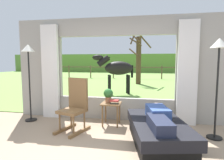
% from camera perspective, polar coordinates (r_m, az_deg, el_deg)
% --- Properties ---
extents(back_wall_with_window, '(5.20, 0.12, 2.55)m').
position_cam_1_polar(back_wall_with_window, '(4.73, 1.01, 2.96)').
color(back_wall_with_window, '#9E998E').
rests_on(back_wall_with_window, ground_plane).
extents(curtain_panel_left, '(0.44, 0.10, 2.40)m').
position_cam_1_polar(curtain_panel_left, '(5.15, -18.17, 2.35)').
color(curtain_panel_left, silver).
rests_on(curtain_panel_left, ground_plane).
extents(curtain_panel_right, '(0.44, 0.10, 2.40)m').
position_cam_1_polar(curtain_panel_right, '(4.62, 21.88, 1.86)').
color(curtain_panel_right, silver).
rests_on(curtain_panel_right, ground_plane).
extents(outdoor_pasture_lawn, '(36.00, 21.68, 0.02)m').
position_cam_1_polar(outdoor_pasture_lawn, '(15.65, 7.53, 0.32)').
color(outdoor_pasture_lawn, '#759E47').
rests_on(outdoor_pasture_lawn, ground_plane).
extents(distant_hill_ridge, '(36.00, 2.00, 2.40)m').
position_cam_1_polar(distant_hill_ridge, '(25.41, 8.69, 5.07)').
color(distant_hill_ridge, olive).
rests_on(distant_hill_ridge, ground_plane).
extents(recliner_sofa, '(1.23, 1.85, 0.42)m').
position_cam_1_polar(recliner_sofa, '(3.58, 13.64, -15.02)').
color(recliner_sofa, black).
rests_on(recliner_sofa, ground_plane).
extents(reclining_person, '(0.45, 1.43, 0.22)m').
position_cam_1_polar(reclining_person, '(3.44, 13.81, -10.58)').
color(reclining_person, '#334C8C').
rests_on(reclining_person, recliner_sofa).
extents(rocking_chair, '(0.64, 0.79, 1.12)m').
position_cam_1_polar(rocking_chair, '(4.11, -11.14, -7.50)').
color(rocking_chair, brown).
rests_on(rocking_chair, ground_plane).
extents(side_table, '(0.44, 0.44, 0.52)m').
position_cam_1_polar(side_table, '(4.39, -0.24, -8.13)').
color(side_table, brown).
rests_on(side_table, ground_plane).
extents(potted_plant, '(0.22, 0.22, 0.32)m').
position_cam_1_polar(potted_plant, '(4.41, -1.12, -4.40)').
color(potted_plant, '#9E6042').
rests_on(potted_plant, side_table).
extents(book_stack, '(0.21, 0.17, 0.08)m').
position_cam_1_polar(book_stack, '(4.29, 0.80, -6.61)').
color(book_stack, black).
rests_on(book_stack, side_table).
extents(floor_lamp_left, '(0.32, 0.32, 1.88)m').
position_cam_1_polar(floor_lamp_left, '(5.01, -24.01, 5.73)').
color(floor_lamp_left, black).
rests_on(floor_lamp_left, ground_plane).
extents(floor_lamp_right, '(0.32, 0.32, 1.90)m').
position_cam_1_polar(floor_lamp_right, '(4.01, 29.63, 5.79)').
color(floor_lamp_right, black).
rests_on(floor_lamp_right, ground_plane).
extents(horse, '(1.81, 0.90, 1.73)m').
position_cam_1_polar(horse, '(8.31, 1.50, 3.52)').
color(horse, black).
rests_on(horse, outdoor_pasture_lawn).
extents(pasture_tree, '(1.43, 1.35, 3.46)m').
position_cam_1_polar(pasture_tree, '(12.10, 7.99, 6.57)').
color(pasture_tree, '#4C3823').
rests_on(pasture_tree, outdoor_pasture_lawn).
extents(pasture_fence_line, '(16.10, 0.10, 1.10)m').
position_cam_1_polar(pasture_fence_line, '(15.75, 7.59, 3.04)').
color(pasture_fence_line, brown).
rests_on(pasture_fence_line, outdoor_pasture_lawn).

